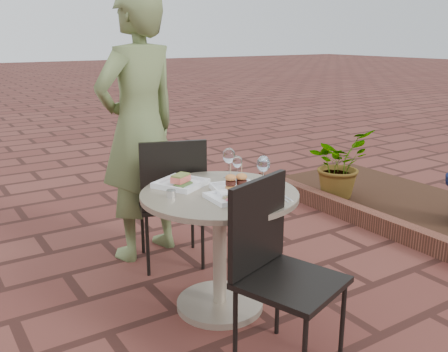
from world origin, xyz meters
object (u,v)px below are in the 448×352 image
chair_near (275,258)px  plate_sliders (236,186)px  cafe_table (220,232)px  diner (139,128)px  plate_salmon (181,183)px  chair_far (172,193)px  plate_tuna (229,197)px

chair_near → plate_sliders: size_ratio=3.02×
cafe_table → diner: bearing=93.1°
plate_salmon → cafe_table: bearing=-60.5°
diner → plate_sliders: (0.14, -1.02, -0.19)m
cafe_table → chair_far: size_ratio=0.97×
chair_far → plate_sliders: chair_far is taller
plate_salmon → plate_sliders: size_ratio=1.13×
diner → plate_salmon: (-0.07, -0.75, -0.21)m
chair_near → chair_far: bearing=68.6°
plate_sliders → cafe_table: bearing=152.0°
cafe_table → chair_far: 0.64m
cafe_table → diner: diner is taller
plate_salmon → plate_tuna: (0.10, -0.36, -0.01)m
diner → cafe_table: bearing=77.3°
plate_tuna → plate_sliders: bearing=40.3°
diner → plate_tuna: bearing=75.6°
diner → chair_far: bearing=86.5°
diner → plate_salmon: bearing=68.5°
plate_sliders → plate_tuna: bearing=-139.7°
diner → plate_tuna: size_ratio=8.52×
plate_salmon → plate_sliders: plate_sliders is taller
plate_sliders → chair_far: bearing=95.3°
plate_tuna → diner: bearing=91.4°
chair_far → plate_sliders: size_ratio=3.02×
chair_near → plate_sliders: chair_near is taller
chair_far → chair_near: size_ratio=1.00×
chair_near → plate_tuna: (0.01, 0.42, 0.19)m
cafe_table → plate_tuna: size_ratio=4.01×
plate_salmon → plate_sliders: 0.34m
cafe_table → plate_salmon: 0.37m
chair_near → plate_salmon: size_ratio=2.69×
chair_far → plate_salmon: chair_far is taller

